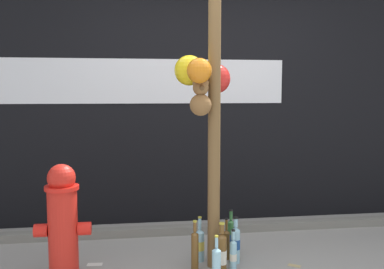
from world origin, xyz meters
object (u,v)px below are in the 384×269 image
at_px(bottle_0, 195,249).
at_px(bottle_2, 236,244).
at_px(bottle_1, 231,235).
at_px(fire_hydrant, 63,221).
at_px(bottle_6, 222,252).
at_px(memorial_post, 208,63).
at_px(bottle_7, 200,244).
at_px(bottle_5, 216,263).
at_px(bottle_3, 226,243).
at_px(bottle_4, 233,254).

xyz_separation_m(bottle_0, bottle_2, (0.36, 0.09, -0.01)).
relative_size(bottle_1, bottle_2, 1.00).
relative_size(fire_hydrant, bottle_6, 2.23).
height_order(memorial_post, bottle_7, memorial_post).
distance_m(bottle_2, bottle_5, 0.38).
bearing_deg(bottle_5, bottle_7, 99.48).
relative_size(memorial_post, bottle_2, 7.26).
bearing_deg(bottle_6, bottle_5, -114.85).
xyz_separation_m(memorial_post, bottle_3, (0.18, 0.10, -1.49)).
bearing_deg(bottle_2, fire_hydrant, -176.02).
distance_m(bottle_0, bottle_4, 0.31).
relative_size(bottle_0, bottle_3, 1.13).
bearing_deg(bottle_1, bottle_7, -153.54).
bearing_deg(bottle_4, bottle_0, 172.78).
distance_m(fire_hydrant, bottle_1, 1.43).
distance_m(memorial_post, bottle_7, 1.49).
distance_m(fire_hydrant, bottle_5, 1.19).
height_order(bottle_1, bottle_3, bottle_1).
bearing_deg(bottle_0, bottle_4, -7.22).
relative_size(bottle_5, bottle_7, 0.92).
relative_size(bottle_3, bottle_4, 1.08).
xyz_separation_m(bottle_3, bottle_6, (-0.09, -0.24, 0.02)).
relative_size(memorial_post, fire_hydrant, 3.21).
height_order(fire_hydrant, bottle_2, fire_hydrant).
bearing_deg(bottle_3, bottle_2, -53.95).
distance_m(bottle_2, bottle_7, 0.30).
bearing_deg(bottle_2, bottle_1, 87.78).
relative_size(fire_hydrant, bottle_4, 2.67).
xyz_separation_m(bottle_0, bottle_4, (0.30, -0.04, -0.04)).
bearing_deg(memorial_post, bottle_6, -55.45).
bearing_deg(bottle_0, bottle_5, -58.54).
distance_m(fire_hydrant, bottle_2, 1.39).
height_order(memorial_post, bottle_0, memorial_post).
distance_m(memorial_post, bottle_4, 1.51).
relative_size(fire_hydrant, bottle_7, 2.31).
relative_size(bottle_5, bottle_6, 0.88).
bearing_deg(memorial_post, bottle_1, 43.81).
relative_size(bottle_3, bottle_5, 1.02).
bearing_deg(bottle_3, bottle_6, -110.74).
bearing_deg(bottle_4, bottle_5, -134.05).
bearing_deg(bottle_1, bottle_3, -117.07).
height_order(bottle_0, bottle_7, bottle_0).
xyz_separation_m(fire_hydrant, bottle_6, (1.20, -0.06, -0.29)).
height_order(memorial_post, fire_hydrant, memorial_post).
bearing_deg(bottle_3, bottle_7, -177.69).
xyz_separation_m(bottle_1, bottle_5, (-0.23, -0.53, -0.02)).
height_order(fire_hydrant, bottle_5, fire_hydrant).
height_order(bottle_2, bottle_4, bottle_2).
height_order(bottle_3, bottle_6, bottle_6).
distance_m(memorial_post, bottle_6, 1.48).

